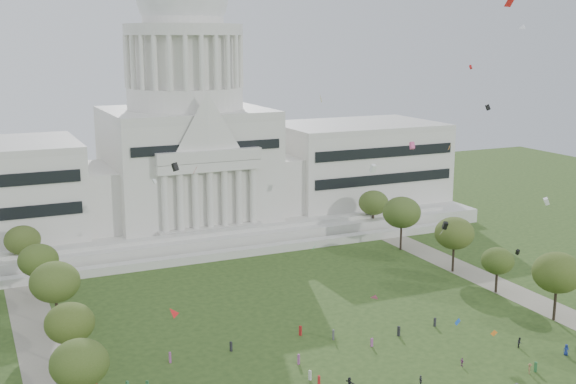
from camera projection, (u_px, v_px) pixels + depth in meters
name	position (u px, v px, depth m)	size (l,w,h in m)	color
capitol	(187.00, 152.00, 203.03)	(160.00, 64.50, 91.30)	silver
path_right	(523.00, 296.00, 152.69)	(8.00, 160.00, 0.04)	gray
row_tree_l_2	(79.00, 364.00, 101.94)	(8.42, 8.42, 11.97)	black
row_tree_r_2	(557.00, 273.00, 137.94)	(9.55, 9.55, 13.58)	black
row_tree_l_3	(70.00, 323.00, 117.18)	(8.12, 8.12, 11.55)	black
row_tree_r_3	(498.00, 261.00, 153.75)	(7.01, 7.01, 9.98)	black
row_tree_l_4	(55.00, 282.00, 133.41)	(9.29, 9.29, 13.21)	black
row_tree_r_4	(454.00, 233.00, 167.29)	(9.19, 9.19, 13.06)	black
row_tree_l_5	(38.00, 260.00, 149.70)	(8.33, 8.33, 11.85)	black
row_tree_r_5	(402.00, 212.00, 184.58)	(9.82, 9.82, 13.96)	black
row_tree_l_6	(22.00, 240.00, 165.20)	(8.19, 8.19, 11.64)	black
row_tree_r_6	(374.00, 203.00, 201.85)	(8.42, 8.42, 11.97)	black
person_0	(566.00, 350.00, 124.27)	(0.97, 0.63, 1.99)	navy
person_2	(520.00, 342.00, 127.34)	(0.93, 0.57, 1.91)	#26262B
person_4	(420.00, 381.00, 113.09)	(1.11, 0.60, 1.89)	#4C4C51
person_5	(349.00, 383.00, 112.38)	(1.74, 0.69, 1.88)	#26262B
person_9	(530.00, 369.00, 117.36)	(1.14, 0.59, 1.76)	olive
person_10	(462.00, 362.00, 120.10)	(0.86, 0.47, 1.47)	#994C8C
distant_crowd	(289.00, 379.00, 113.75)	(67.39, 38.07, 1.91)	#26262B
kite_swarm	(422.00, 200.00, 110.73)	(96.21, 97.89, 63.20)	red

